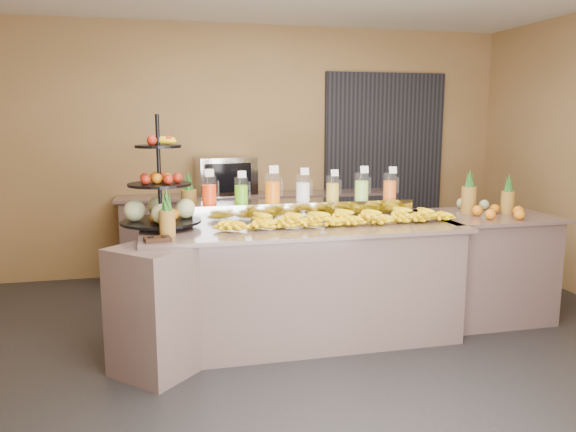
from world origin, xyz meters
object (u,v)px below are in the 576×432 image
object	(u,v)px
pitcher_tray	(303,209)
condiment_caddy	(157,239)
banana_heap	(341,216)
right_fruit_pile	(492,207)
fruit_stand	(165,199)
oven_warmer	(226,176)

from	to	relation	value
pitcher_tray	condiment_caddy	xyz separation A→B (m)	(-1.20, -0.65, -0.06)
banana_heap	right_fruit_pile	distance (m)	1.42
fruit_stand	right_fruit_pile	world-z (taller)	fruit_stand
pitcher_tray	oven_warmer	world-z (taller)	oven_warmer
pitcher_tray	fruit_stand	xyz separation A→B (m)	(-1.13, -0.16, 0.14)
fruit_stand	oven_warmer	xyz separation A→B (m)	(0.69, 1.83, -0.01)
fruit_stand	oven_warmer	distance (m)	1.95
pitcher_tray	banana_heap	distance (m)	0.41
pitcher_tray	condiment_caddy	distance (m)	1.36
oven_warmer	fruit_stand	bearing A→B (deg)	-116.02
banana_heap	fruit_stand	bearing A→B (deg)	171.93
banana_heap	fruit_stand	world-z (taller)	fruit_stand
right_fruit_pile	oven_warmer	distance (m)	2.82
banana_heap	pitcher_tray	bearing A→B (deg)	122.10
pitcher_tray	banana_heap	size ratio (longest dim) A/B	0.95
condiment_caddy	banana_heap	bearing A→B (deg)	11.88
pitcher_tray	fruit_stand	bearing A→B (deg)	-172.08
fruit_stand	condiment_caddy	distance (m)	0.54
banana_heap	oven_warmer	xyz separation A→B (m)	(-0.66, 2.02, 0.14)
fruit_stand	oven_warmer	world-z (taller)	fruit_stand
condiment_caddy	right_fruit_pile	distance (m)	2.87
right_fruit_pile	fruit_stand	bearing A→B (deg)	178.38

